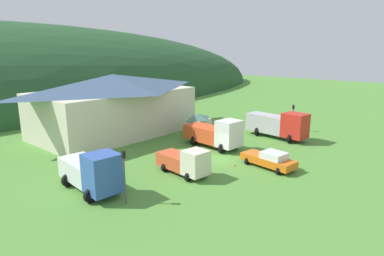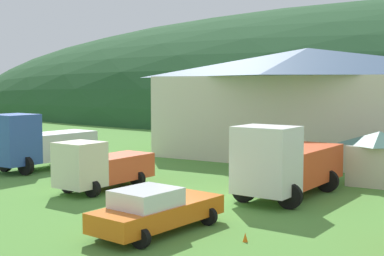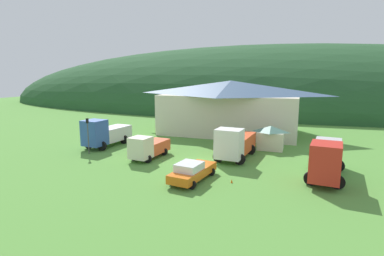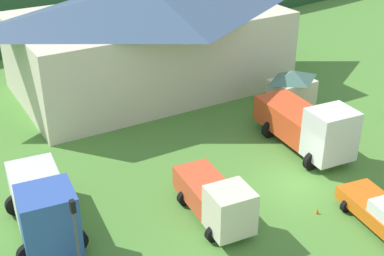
# 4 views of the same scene
# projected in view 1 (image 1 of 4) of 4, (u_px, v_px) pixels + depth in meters

# --- Properties ---
(ground_plane) EXTENTS (200.00, 200.00, 0.00)m
(ground_plane) POSITION_uv_depth(u_px,v_px,m) (218.00, 160.00, 34.00)
(ground_plane) COLOR #518C38
(forested_hill_backdrop) EXTENTS (169.91, 60.00, 33.64)m
(forested_hill_backdrop) POSITION_uv_depth(u_px,v_px,m) (0.00, 102.00, 71.64)
(forested_hill_backdrop) COLOR #234C28
(forested_hill_backdrop) RESTS_ON ground
(depot_building) EXTENTS (21.16, 12.41, 7.92)m
(depot_building) POSITION_uv_depth(u_px,v_px,m) (114.00, 104.00, 43.65)
(depot_building) COLOR beige
(depot_building) RESTS_ON ground
(play_shed_cream) EXTENTS (3.20, 2.27, 2.86)m
(play_shed_cream) POSITION_uv_depth(u_px,v_px,m) (198.00, 124.00, 43.59)
(play_shed_cream) COLOR beige
(play_shed_cream) RESTS_ON ground
(box_truck_blue) EXTENTS (3.56, 6.95, 3.53)m
(box_truck_blue) POSITION_uv_depth(u_px,v_px,m) (92.00, 171.00, 25.99)
(box_truck_blue) COLOR #3356AD
(box_truck_blue) RESTS_ON ground
(light_truck_cream) EXTENTS (2.76, 5.52, 2.56)m
(light_truck_cream) POSITION_uv_depth(u_px,v_px,m) (185.00, 162.00, 29.66)
(light_truck_cream) COLOR beige
(light_truck_cream) RESTS_ON ground
(heavy_rig_white) EXTENTS (3.71, 7.39, 3.49)m
(heavy_rig_white) POSITION_uv_depth(u_px,v_px,m) (216.00, 133.00, 37.86)
(heavy_rig_white) COLOR white
(heavy_rig_white) RESTS_ON ground
(crane_truck_red) EXTENTS (3.57, 8.23, 3.52)m
(crane_truck_red) POSITION_uv_depth(u_px,v_px,m) (279.00, 124.00, 41.83)
(crane_truck_red) COLOR red
(crane_truck_red) RESTS_ON ground
(service_pickup_orange) EXTENTS (2.92, 5.59, 1.66)m
(service_pickup_orange) POSITION_uv_depth(u_px,v_px,m) (269.00, 159.00, 31.56)
(service_pickup_orange) COLOR orange
(service_pickup_orange) RESTS_ON ground
(traffic_light_west) EXTENTS (0.20, 0.32, 4.04)m
(traffic_light_west) POSITION_uv_depth(u_px,v_px,m) (124.00, 171.00, 23.83)
(traffic_light_west) COLOR #4C4C51
(traffic_light_west) RESTS_ON ground
(traffic_light_east) EXTENTS (0.20, 0.32, 3.67)m
(traffic_light_east) POSITION_uv_depth(u_px,v_px,m) (293.00, 115.00, 45.30)
(traffic_light_east) COLOR #4C4C51
(traffic_light_east) RESTS_ON ground
(traffic_cone_near_pickup) EXTENTS (0.36, 0.36, 0.62)m
(traffic_cone_near_pickup) POSITION_uv_depth(u_px,v_px,m) (279.00, 158.00, 34.51)
(traffic_cone_near_pickup) COLOR orange
(traffic_cone_near_pickup) RESTS_ON ground
(traffic_cone_mid_row) EXTENTS (0.36, 0.36, 0.62)m
(traffic_cone_mid_row) POSITION_uv_depth(u_px,v_px,m) (234.00, 167.00, 32.03)
(traffic_cone_mid_row) COLOR orange
(traffic_cone_mid_row) RESTS_ON ground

